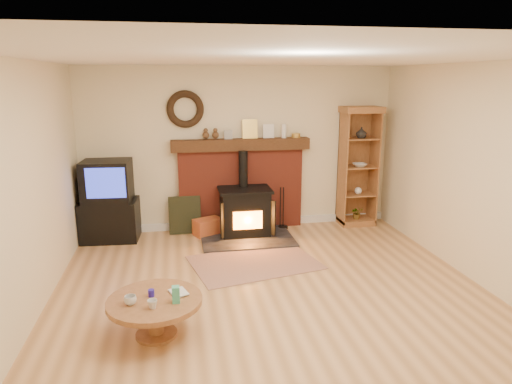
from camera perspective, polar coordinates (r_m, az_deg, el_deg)
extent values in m
plane|color=#AD7A48|center=(5.18, 2.59, -13.71)|extent=(5.50, 5.50, 0.00)
cube|color=beige|center=(7.38, -2.02, 5.37)|extent=(5.00, 0.02, 2.60)
cube|color=beige|center=(2.29, 18.89, -15.77)|extent=(5.00, 0.02, 2.60)
cube|color=beige|center=(4.83, -27.53, -0.88)|extent=(0.02, 5.50, 2.60)
cube|color=beige|center=(5.80, 27.60, 1.39)|extent=(0.02, 5.50, 2.60)
cube|color=white|center=(4.59, 2.97, 16.38)|extent=(5.00, 5.50, 0.02)
cube|color=white|center=(7.64, -1.92, -3.88)|extent=(5.00, 0.04, 0.12)
torus|color=black|center=(7.18, -8.84, 10.20)|extent=(0.57, 0.11, 0.57)
cube|color=#983626|center=(7.43, -1.89, 0.32)|extent=(2.00, 0.15, 1.30)
cube|color=#321B0F|center=(7.26, -1.90, 5.94)|extent=(2.20, 0.22, 0.18)
cube|color=#999999|center=(7.22, -3.50, 7.17)|extent=(0.13, 0.05, 0.14)
cube|color=gold|center=(7.28, -0.77, 7.88)|extent=(0.24, 0.06, 0.30)
cube|color=white|center=(7.34, 1.56, 7.61)|extent=(0.18, 0.05, 0.22)
cylinder|color=white|center=(7.37, 3.51, 7.62)|extent=(0.08, 0.08, 0.22)
cylinder|color=gold|center=(7.43, 5.02, 7.06)|extent=(0.14, 0.14, 0.07)
cube|color=black|center=(7.07, -1.12, -5.78)|extent=(1.40, 1.00, 0.03)
cube|color=black|center=(7.14, -1.39, -2.55)|extent=(0.74, 0.53, 0.68)
cube|color=black|center=(7.05, -1.41, 0.27)|extent=(0.81, 0.58, 0.04)
cylinder|color=black|center=(7.13, -1.61, 2.89)|extent=(0.14, 0.14, 0.56)
cube|color=orange|center=(6.90, -1.04, -3.56)|extent=(0.44, 0.02, 0.27)
cube|color=black|center=(6.91, -3.88, -3.39)|extent=(0.17, 0.24, 0.55)
cube|color=black|center=(7.01, 1.60, -3.10)|extent=(0.17, 0.24, 0.55)
cube|color=brown|center=(6.19, -0.20, -8.81)|extent=(1.82, 1.44, 0.01)
cube|color=black|center=(7.32, -17.76, -3.35)|extent=(0.88, 0.64, 0.61)
cube|color=black|center=(7.17, -18.12, 1.34)|extent=(0.73, 0.63, 0.61)
cube|color=#222FAA|center=(6.87, -18.29, 1.06)|extent=(0.55, 0.05, 0.44)
cube|color=brown|center=(7.96, 12.31, -3.54)|extent=(0.57, 0.42, 0.10)
cube|color=brown|center=(7.92, 12.11, 3.18)|extent=(0.57, 0.02, 1.82)
cube|color=brown|center=(7.64, 10.75, 2.85)|extent=(0.02, 0.42, 1.82)
cube|color=brown|center=(7.85, 14.52, 2.95)|extent=(0.02, 0.42, 1.82)
cube|color=brown|center=(7.62, 13.05, 10.00)|extent=(0.63, 0.46, 0.10)
cube|color=brown|center=(7.84, 12.49, -0.26)|extent=(0.53, 0.38, 0.02)
cube|color=brown|center=(7.74, 12.67, 3.11)|extent=(0.53, 0.38, 0.02)
cube|color=brown|center=(7.67, 12.86, 6.54)|extent=(0.53, 0.38, 0.02)
imported|color=white|center=(7.61, 13.05, 7.23)|extent=(0.17, 0.17, 0.18)
imported|color=white|center=(7.69, 12.83, 3.31)|extent=(0.22, 0.22, 0.06)
sphere|color=white|center=(7.78, 12.66, 0.15)|extent=(0.12, 0.12, 0.12)
imported|color=#46AF8C|center=(7.87, 12.51, -2.54)|extent=(0.20, 0.17, 0.22)
cube|color=orange|center=(7.25, -6.04, -4.36)|extent=(0.49, 0.41, 0.26)
cube|color=black|center=(7.33, -8.88, -2.86)|extent=(0.50, 0.13, 0.60)
cylinder|color=black|center=(7.56, 3.40, -4.42)|extent=(0.16, 0.16, 0.04)
cylinder|color=black|center=(7.45, 3.06, -2.03)|extent=(0.02, 0.02, 0.70)
cylinder|color=black|center=(7.46, 3.43, -2.01)|extent=(0.02, 0.02, 0.70)
cylinder|color=brown|center=(4.70, -12.33, -16.93)|extent=(0.40, 0.40, 0.03)
cylinder|color=brown|center=(4.62, -12.44, -15.17)|extent=(0.14, 0.14, 0.31)
cylinder|color=brown|center=(4.54, -12.56, -13.18)|extent=(0.90, 0.90, 0.05)
imported|color=white|center=(4.46, -15.43, -12.91)|extent=(0.11, 0.11, 0.09)
imported|color=white|center=(4.34, -12.82, -13.51)|extent=(0.09, 0.09, 0.08)
imported|color=#4C331E|center=(4.56, -10.56, -12.46)|extent=(0.15, 0.20, 0.02)
cylinder|color=#231995|center=(4.56, -12.96, -12.20)|extent=(0.06, 0.06, 0.07)
cube|color=#46AF8C|center=(4.39, -9.98, -12.51)|extent=(0.07, 0.07, 0.16)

